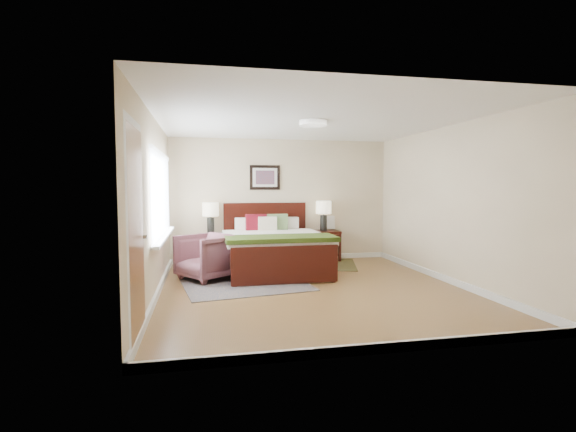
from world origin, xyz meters
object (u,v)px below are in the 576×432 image
at_px(bed, 274,241).
at_px(nightstand_right, 324,243).
at_px(lamp_right, 324,210).
at_px(rug_persian, 237,277).
at_px(nightstand_left, 211,240).
at_px(lamp_left, 211,213).
at_px(armchair, 207,257).

height_order(bed, nightstand_right, bed).
xyz_separation_m(lamp_right, rug_persian, (-1.88, -1.27, -1.04)).
bearing_deg(nightstand_left, lamp_right, 0.53).
distance_m(bed, nightstand_left, 1.38).
height_order(lamp_left, armchair, lamp_left).
bearing_deg(nightstand_right, rug_persian, -146.29).
distance_m(bed, rug_persian, 0.97).
xyz_separation_m(nightstand_right, armchair, (-2.38, -1.29, -0.00)).
relative_size(bed, lamp_right, 3.60).
distance_m(bed, lamp_right, 1.55).
xyz_separation_m(bed, armchair, (-1.19, -0.45, -0.17)).
relative_size(lamp_left, lamp_right, 1.00).
bearing_deg(nightstand_right, nightstand_left, -179.80).
xyz_separation_m(bed, lamp_left, (-1.10, 0.85, 0.48)).
bearing_deg(nightstand_right, lamp_right, 90.00).
xyz_separation_m(lamp_left, lamp_right, (2.29, 0.00, 0.02)).
bearing_deg(lamp_right, nightstand_left, -179.47).
relative_size(bed, rug_persian, 0.84).
distance_m(nightstand_left, rug_persian, 1.40).
distance_m(bed, lamp_left, 1.47).
bearing_deg(rug_persian, lamp_left, 98.77).
height_order(bed, lamp_right, lamp_right).
bearing_deg(nightstand_right, lamp_left, 179.67).
xyz_separation_m(bed, nightstand_right, (1.19, 0.84, -0.17)).
bearing_deg(nightstand_left, rug_persian, -71.92).
distance_m(nightstand_right, lamp_right, 0.67).
height_order(bed, lamp_left, lamp_left).
bearing_deg(armchair, nightstand_left, 140.08).
bearing_deg(rug_persian, armchair, 174.72).
relative_size(lamp_left, armchair, 0.74).
xyz_separation_m(lamp_left, armchair, (-0.09, -1.30, -0.65)).
bearing_deg(armchair, nightstand_right, 82.47).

